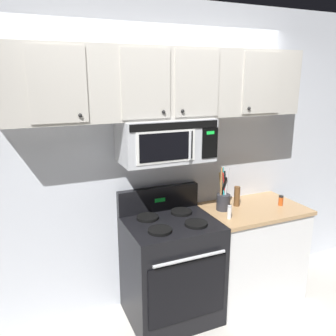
{
  "coord_description": "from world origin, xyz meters",
  "views": [
    {
      "loc": [
        -1.1,
        -2.04,
        2.08
      ],
      "look_at": [
        0.0,
        0.49,
        1.35
      ],
      "focal_mm": 37.11,
      "sensor_mm": 36.0,
      "label": 1
    }
  ],
  "objects_px": {
    "pepper_mill": "(237,196)",
    "stove_range": "(171,268)",
    "over_range_microwave": "(166,140)",
    "salt_shaker": "(229,212)",
    "utensil_crock_charcoal": "(223,199)",
    "spice_jar": "(281,200)"
  },
  "relations": [
    {
      "from": "salt_shaker",
      "to": "spice_jar",
      "type": "xyz_separation_m",
      "value": [
        0.62,
        0.08,
        -0.01
      ]
    },
    {
      "from": "utensil_crock_charcoal",
      "to": "over_range_microwave",
      "type": "bearing_deg",
      "value": 174.17
    },
    {
      "from": "pepper_mill",
      "to": "stove_range",
      "type": "bearing_deg",
      "value": -172.33
    },
    {
      "from": "salt_shaker",
      "to": "stove_range",
      "type": "bearing_deg",
      "value": 164.14
    },
    {
      "from": "stove_range",
      "to": "utensil_crock_charcoal",
      "type": "bearing_deg",
      "value": 6.36
    },
    {
      "from": "utensil_crock_charcoal",
      "to": "spice_jar",
      "type": "distance_m",
      "value": 0.58
    },
    {
      "from": "stove_range",
      "to": "over_range_microwave",
      "type": "bearing_deg",
      "value": 90.14
    },
    {
      "from": "salt_shaker",
      "to": "pepper_mill",
      "type": "xyz_separation_m",
      "value": [
        0.23,
        0.23,
        0.04
      ]
    },
    {
      "from": "spice_jar",
      "to": "salt_shaker",
      "type": "bearing_deg",
      "value": -172.88
    },
    {
      "from": "over_range_microwave",
      "to": "salt_shaker",
      "type": "xyz_separation_m",
      "value": [
        0.48,
        -0.25,
        -0.62
      ]
    },
    {
      "from": "over_range_microwave",
      "to": "pepper_mill",
      "type": "height_order",
      "value": "over_range_microwave"
    },
    {
      "from": "utensil_crock_charcoal",
      "to": "salt_shaker",
      "type": "xyz_separation_m",
      "value": [
        -0.06,
        -0.2,
        -0.04
      ]
    },
    {
      "from": "over_range_microwave",
      "to": "utensil_crock_charcoal",
      "type": "relative_size",
      "value": 1.93
    },
    {
      "from": "stove_range",
      "to": "spice_jar",
      "type": "xyz_separation_m",
      "value": [
        1.11,
        -0.06,
        0.48
      ]
    },
    {
      "from": "salt_shaker",
      "to": "utensil_crock_charcoal",
      "type": "bearing_deg",
      "value": 72.64
    },
    {
      "from": "over_range_microwave",
      "to": "spice_jar",
      "type": "relative_size",
      "value": 7.88
    },
    {
      "from": "pepper_mill",
      "to": "utensil_crock_charcoal",
      "type": "bearing_deg",
      "value": -168.24
    },
    {
      "from": "utensil_crock_charcoal",
      "to": "pepper_mill",
      "type": "bearing_deg",
      "value": 11.76
    },
    {
      "from": "over_range_microwave",
      "to": "utensil_crock_charcoal",
      "type": "xyz_separation_m",
      "value": [
        0.55,
        -0.06,
        -0.57
      ]
    },
    {
      "from": "over_range_microwave",
      "to": "spice_jar",
      "type": "bearing_deg",
      "value": -9.03
    },
    {
      "from": "over_range_microwave",
      "to": "pepper_mill",
      "type": "distance_m",
      "value": 0.92
    },
    {
      "from": "stove_range",
      "to": "pepper_mill",
      "type": "xyz_separation_m",
      "value": [
        0.72,
        0.1,
        0.53
      ]
    }
  ]
}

